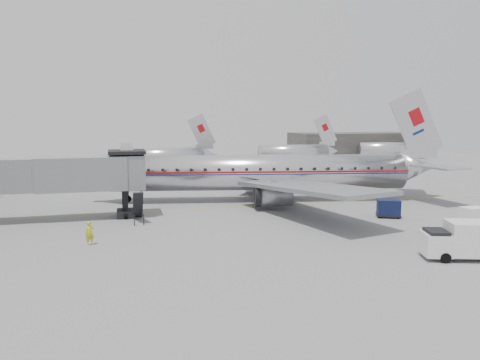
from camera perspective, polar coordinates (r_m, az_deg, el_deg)
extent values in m
plane|color=slate|center=(43.65, -1.36, -4.85)|extent=(160.00, 160.00, 0.00)
cube|color=#363331|center=(115.50, 13.80, 4.12)|extent=(30.00, 12.00, 6.00)
cube|color=gold|center=(50.07, 0.42, -3.24)|extent=(60.00, 0.15, 0.01)
cube|color=slate|center=(45.53, -18.60, 0.76)|extent=(8.00, 3.00, 3.10)
cube|color=slate|center=(45.81, -13.57, 0.98)|extent=(3.20, 3.60, 3.20)
cube|color=black|center=(45.64, -13.64, 3.35)|extent=(3.40, 3.80, 0.30)
cube|color=white|center=(45.61, -13.66, 3.98)|extent=(1.20, 0.15, 0.80)
cylinder|color=black|center=(45.82, -13.82, -2.69)|extent=(0.56, 0.56, 2.80)
cube|color=black|center=(46.01, -13.78, -3.98)|extent=(1.60, 2.20, 0.70)
cylinder|color=black|center=(45.04, -13.76, -4.29)|extent=(0.30, 0.60, 0.60)
cylinder|color=black|center=(47.00, -13.80, -3.80)|extent=(0.30, 0.60, 0.60)
cube|color=black|center=(43.56, -12.34, -3.03)|extent=(0.90, 3.20, 2.90)
cylinder|color=silver|center=(84.15, -9.24, 2.80)|extent=(14.00, 3.20, 3.20)
cube|color=silver|center=(84.81, -4.70, 5.88)|extent=(5.17, 0.26, 6.52)
cylinder|color=black|center=(84.06, -12.27, 1.28)|extent=(0.24, 0.24, 1.00)
cylinder|color=silver|center=(94.03, 6.52, 3.33)|extent=(14.00, 3.20, 3.20)
cube|color=silver|center=(96.47, 10.36, 5.98)|extent=(5.17, 0.26, 6.52)
cylinder|color=black|center=(92.69, 3.91, 2.00)|extent=(0.24, 0.24, 1.00)
cylinder|color=silver|center=(108.40, 17.70, 3.57)|extent=(14.00, 3.20, 3.20)
cube|color=silver|center=(111.99, 20.75, 5.81)|extent=(5.17, 0.26, 6.52)
cylinder|color=black|center=(106.23, 15.60, 2.44)|extent=(0.24, 0.24, 1.00)
cylinder|color=silver|center=(53.26, 2.71, 0.92)|extent=(32.65, 9.74, 4.00)
cone|color=silver|center=(54.10, -16.41, 0.73)|extent=(3.91, 4.52, 4.00)
cone|color=silver|center=(58.26, 20.76, 1.44)|extent=(4.94, 4.51, 3.80)
cube|color=#9D0B13|center=(53.23, 2.71, 1.21)|extent=(32.66, 9.79, 0.19)
cube|color=navy|center=(53.26, 2.71, 0.95)|extent=(32.66, 9.79, 0.11)
cube|color=silver|center=(57.86, 20.70, 6.34)|extent=(6.59, 1.51, 8.31)
cube|color=gray|center=(63.33, 4.57, 1.66)|extent=(14.67, 17.65, 1.28)
cube|color=gray|center=(44.33, 8.40, -0.90)|extent=(9.88, 18.22, 1.28)
cylinder|color=gray|center=(59.07, 2.57, -0.07)|extent=(4.03, 2.89, 2.27)
cylinder|color=gray|center=(48.04, 4.15, -1.83)|extent=(4.03, 2.89, 2.27)
cylinder|color=black|center=(53.94, -13.50, -1.92)|extent=(0.22, 0.22, 1.41)
cylinder|color=black|center=(56.65, 4.53, -1.24)|extent=(0.28, 0.28, 1.51)
cylinder|color=black|center=(56.69, 4.53, -1.51)|extent=(1.13, 0.57, 1.08)
cylinder|color=black|center=(51.16, 5.48, -2.19)|extent=(0.28, 0.28, 1.51)
cylinder|color=black|center=(51.21, 5.48, -2.49)|extent=(1.13, 0.57, 1.08)
cube|color=silver|center=(35.01, 26.93, -6.35)|extent=(4.30, 3.20, 2.24)
cube|color=silver|center=(34.13, 22.75, -7.20)|extent=(2.24, 2.45, 1.49)
cube|color=black|center=(33.98, 22.81, -6.16)|extent=(1.77, 2.11, 0.64)
cylinder|color=black|center=(33.54, 23.76, -8.69)|extent=(0.73, 0.46, 0.68)
cylinder|color=black|center=(35.27, 22.67, -7.85)|extent=(0.73, 0.46, 0.68)
cube|color=#0D1436|center=(46.68, 17.66, -3.17)|extent=(2.52, 2.26, 1.45)
cube|color=black|center=(46.82, 17.62, -4.10)|extent=(2.66, 2.40, 0.12)
cylinder|color=black|center=(46.12, 16.70, -4.30)|extent=(0.33, 0.24, 0.31)
cylinder|color=black|center=(46.35, 18.74, -4.33)|extent=(0.33, 0.24, 0.31)
cylinder|color=black|center=(47.32, 16.52, -4.00)|extent=(0.33, 0.24, 0.31)
cylinder|color=black|center=(47.55, 18.51, -4.02)|extent=(0.33, 0.24, 0.31)
cube|color=silver|center=(46.08, 26.57, -3.83)|extent=(1.96, 1.49, 1.35)
cube|color=black|center=(46.22, 26.52, -4.71)|extent=(2.06, 1.59, 0.12)
cylinder|color=black|center=(45.30, 26.29, -4.99)|extent=(0.29, 0.12, 0.29)
cylinder|color=black|center=(46.14, 25.32, -4.72)|extent=(0.29, 0.12, 0.29)
cylinder|color=black|center=(47.16, 26.74, -4.55)|extent=(0.29, 0.12, 0.29)
imported|color=gold|center=(36.59, -17.84, -6.20)|extent=(0.76, 0.63, 1.78)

